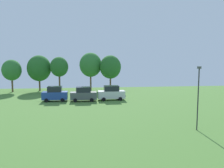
% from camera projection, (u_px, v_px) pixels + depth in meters
% --- Properties ---
extents(parked_car_leftmost, '(4.23, 1.99, 2.52)m').
position_uv_depth(parked_car_leftmost, '(55.00, 94.00, 40.10)').
color(parked_car_leftmost, '#234299').
rests_on(parked_car_leftmost, ground).
extents(parked_car_second_from_left, '(4.40, 1.96, 2.43)m').
position_uv_depth(parked_car_second_from_left, '(83.00, 94.00, 40.08)').
color(parked_car_second_from_left, '#4C5156').
rests_on(parked_car_second_from_left, ground).
extents(parked_car_third_from_left, '(4.67, 2.15, 2.49)m').
position_uv_depth(parked_car_third_from_left, '(111.00, 93.00, 41.19)').
color(parked_car_third_from_left, silver).
rests_on(parked_car_third_from_left, ground).
extents(light_post_1, '(0.36, 0.20, 6.52)m').
position_uv_depth(light_post_1, '(198.00, 95.00, 23.87)').
color(light_post_1, '#2D2D33').
rests_on(light_post_1, ground).
extents(treeline_tree_1, '(4.06, 4.06, 6.92)m').
position_uv_depth(treeline_tree_1, '(12.00, 70.00, 50.42)').
color(treeline_tree_1, brown).
rests_on(treeline_tree_1, ground).
extents(treeline_tree_2, '(5.17, 5.17, 7.84)m').
position_uv_depth(treeline_tree_2, '(39.00, 68.00, 52.02)').
color(treeline_tree_2, brown).
rests_on(treeline_tree_2, ground).
extents(treeline_tree_3, '(3.89, 3.89, 7.49)m').
position_uv_depth(treeline_tree_3, '(59.00, 67.00, 51.23)').
color(treeline_tree_3, brown).
rests_on(treeline_tree_3, ground).
extents(treeline_tree_4, '(5.00, 5.00, 8.45)m').
position_uv_depth(treeline_tree_4, '(91.00, 65.00, 53.80)').
color(treeline_tree_4, brown).
rests_on(treeline_tree_4, ground).
extents(treeline_tree_5, '(4.74, 4.74, 7.84)m').
position_uv_depth(treeline_tree_5, '(110.00, 67.00, 52.84)').
color(treeline_tree_5, brown).
rests_on(treeline_tree_5, ground).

